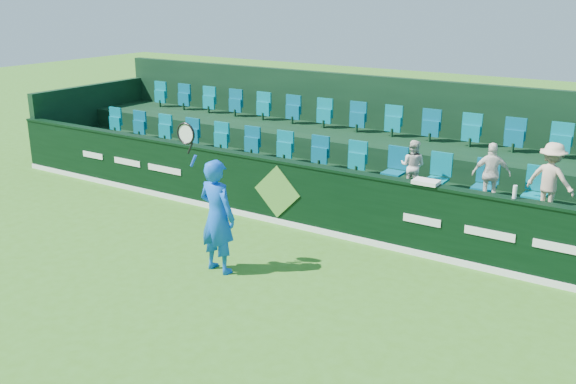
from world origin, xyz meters
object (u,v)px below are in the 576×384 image
Objects in this scene: drinks_bottle at (515,192)px; towel at (426,182)px; spectator_left at (413,166)px; spectator_right at (551,179)px; tennis_player at (217,216)px; spectator_middle at (491,174)px.

towel is at bearing 180.00° from drinks_bottle.
spectator_right reaches higher than spectator_left.
tennis_player is at bearing -148.68° from drinks_bottle.
tennis_player reaches higher than spectator_right.
spectator_middle is (1.53, 0.00, 0.07)m from spectator_left.
drinks_bottle is (0.70, -1.12, 0.07)m from spectator_middle.
spectator_middle is 2.62× the size of towel.
spectator_left is at bearing 122.43° from towel.
spectator_right is at bearing 156.74° from spectator_middle.
spectator_right reaches higher than drinks_bottle.
spectator_right reaches higher than towel.
drinks_bottle is at bearing 31.32° from tennis_player.
spectator_middle is at bearing 53.84° from towel.
towel is (-1.85, -1.12, -0.07)m from spectator_right.
spectator_left is at bearing 61.95° from tennis_player.
tennis_player is 4.92m from drinks_bottle.
tennis_player is at bearing 52.14° from spectator_right.
drinks_bottle is (4.18, 2.55, 0.46)m from tennis_player.
spectator_middle reaches higher than drinks_bottle.
tennis_player reaches higher than drinks_bottle.
spectator_right is 2.16m from towel.
spectator_middle is 1.32m from drinks_bottle.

